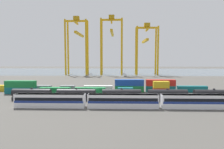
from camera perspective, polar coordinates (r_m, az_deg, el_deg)
ground_plane at (r=118.77m, az=-2.46°, el=-2.17°), size 420.00×420.00×0.00m
harbour_water at (r=214.26m, az=-0.58°, el=0.93°), size 400.00×110.00×0.01m
passenger_train at (r=58.24m, az=3.11°, el=-7.32°), size 62.31×3.14×3.90m
freight_tank_row at (r=67.83m, az=2.73°, el=-5.75°), size 73.96×2.74×4.20m
shipping_container_0 at (r=88.44m, az=-24.44°, el=-4.14°), size 12.10×2.44×2.60m
shipping_container_1 at (r=88.09m, az=-24.50°, el=-2.47°), size 12.10×2.44×2.60m
shipping_container_2 at (r=83.26m, az=-15.79°, el=-4.42°), size 12.10×2.44×2.60m
shipping_container_3 at (r=80.20m, az=-6.23°, el=-4.62°), size 12.10×2.44×2.60m
shipping_container_4 at (r=79.48m, az=3.80°, el=-4.68°), size 6.04×2.44×2.60m
shipping_container_5 at (r=81.19m, az=13.69°, el=-4.61°), size 6.04×2.44×2.60m
shipping_container_6 at (r=80.81m, az=13.73°, el=-2.79°), size 6.04×2.44×2.60m
shipping_container_7 at (r=97.56m, az=-27.63°, el=-3.46°), size 12.10×2.44×2.60m
shipping_container_8 at (r=91.87m, az=-20.47°, el=-3.69°), size 12.10×2.44×2.60m
shipping_container_9 at (r=87.77m, az=-12.50°, el=-3.89°), size 6.04×2.44×2.60m
shipping_container_10 at (r=85.51m, az=-3.93°, el=-4.01°), size 12.10×2.44×2.60m
shipping_container_11 at (r=85.23m, az=4.90°, el=-4.05°), size 12.10×2.44×2.60m
shipping_container_12 at (r=84.87m, az=4.91°, el=-2.31°), size 12.10×2.44×2.60m
shipping_container_13 at (r=86.94m, az=13.58°, el=-3.99°), size 12.10×2.44×2.60m
shipping_container_14 at (r=86.59m, az=13.61°, el=-2.29°), size 12.10×2.44×2.60m
shipping_container_15 at (r=90.55m, az=21.75°, el=-3.85°), size 12.10×2.44×2.60m
gantry_crane_west at (r=182.09m, az=-9.79°, el=9.68°), size 19.27×37.33×49.87m
gantry_crane_central at (r=179.22m, az=-0.09°, el=10.06°), size 19.20×41.58×50.68m
gantry_crane_east at (r=179.47m, az=9.71°, el=8.52°), size 19.07×33.44×43.86m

